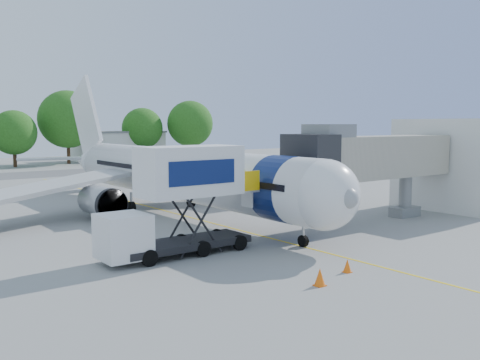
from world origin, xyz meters
TOP-DOWN VIEW (x-y plane):
  - ground at (0.00, 0.00)m, footprint 160.00×160.00m
  - guidance_line at (0.00, 0.00)m, footprint 0.15×70.00m
  - taxiway_strip at (0.00, 42.00)m, footprint 120.00×10.00m
  - aircraft at (0.00, 4.12)m, footprint 34.17×37.73m
  - jet_bridge at (7.99, -7.00)m, footprint 13.90×3.20m
  - terminal_stub at (18.50, -7.00)m, footprint 5.00×8.00m
  - catering_hiloader at (-6.27, -7.00)m, footprint 8.50×2.44m
  - ground_tug at (2.47, -17.74)m, footprint 3.54×2.03m
  - safety_cone_a at (-1.94, -14.32)m, footprint 0.38×0.38m
  - safety_cone_b at (-4.37, -14.99)m, footprint 0.47×0.47m
  - outbuilding_right at (22.00, 62.00)m, footprint 16.40×7.40m
  - tree_d at (2.27, 56.25)m, footprint 6.85×6.85m
  - tree_e at (11.28, 58.04)m, footprint 9.53×9.53m
  - tree_f at (25.80, 59.75)m, footprint 7.51×7.51m
  - tree_g at (33.95, 56.17)m, footprint 8.61×8.61m

SIDE VIEW (x-z plane):
  - ground at x=0.00m, z-range 0.00..0.00m
  - taxiway_strip at x=0.00m, z-range 0.00..0.01m
  - guidance_line at x=0.00m, z-range 0.00..0.01m
  - safety_cone_a at x=-1.94m, z-range -0.01..0.59m
  - safety_cone_b at x=-4.37m, z-range -0.02..0.72m
  - ground_tug at x=2.47m, z-range 0.03..1.39m
  - outbuilding_right at x=22.00m, z-range 0.01..5.31m
  - catering_hiloader at x=-6.27m, z-range 0.01..5.51m
  - aircraft at x=0.00m, z-range -2.73..8.62m
  - terminal_stub at x=18.50m, z-range 0.00..7.00m
  - jet_bridge at x=7.99m, z-range 1.04..7.64m
  - tree_d at x=2.27m, z-range 0.93..9.66m
  - tree_f at x=25.80m, z-range 1.02..10.60m
  - tree_g at x=33.95m, z-range 1.17..12.15m
  - tree_e at x=11.28m, z-range 1.30..13.45m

